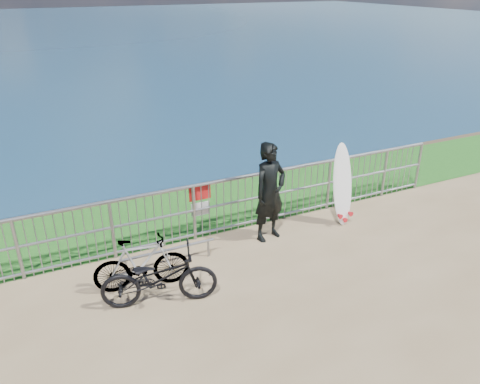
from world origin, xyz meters
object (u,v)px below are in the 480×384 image
bicycle_far (141,263)px  surfboard (343,188)px  bicycle_near (159,278)px  surfer (270,192)px

bicycle_far → surfboard: bearing=-73.6°
bicycle_near → bicycle_far: (-0.14, 0.50, -0.01)m
surfboard → bicycle_far: 4.20m
surfer → bicycle_near: 2.69m
surfboard → bicycle_far: size_ratio=1.10×
surfer → bicycle_far: bearing=178.4°
bicycle_near → surfer: bearing=-52.3°
surfboard → bicycle_near: bearing=-166.5°
surfer → bicycle_far: surfer is taller
surfer → surfboard: 1.61m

